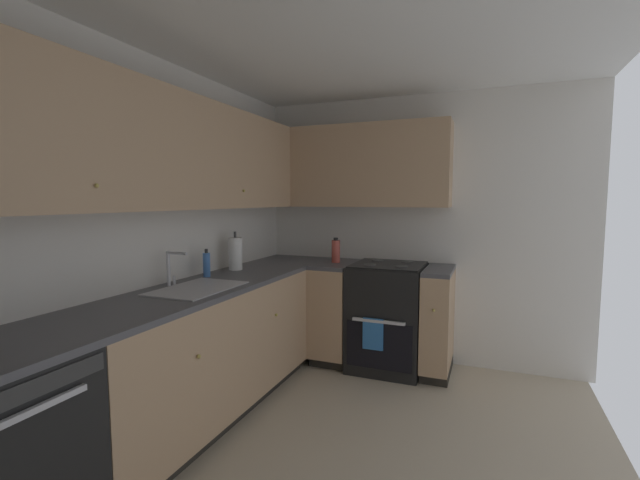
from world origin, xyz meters
The scene contains 14 objects.
wall_back centered at (0.00, 1.45, 1.21)m, with size 4.19×0.05×2.42m, color silver.
wall_right centered at (2.07, 0.00, 1.21)m, with size 0.05×2.96×2.42m, color silver.
lower_cabinets_back centered at (0.41, 1.13, 0.45)m, with size 2.06×0.62×0.88m.
countertop_back centered at (0.41, 1.13, 0.90)m, with size 3.27×0.60×0.04m, color #4C4C51.
lower_cabinets_right centered at (1.75, 0.29, 0.45)m, with size 0.62×1.19×0.88m.
countertop_right centered at (1.74, 0.29, 0.90)m, with size 0.60×1.19×0.03m.
oven_range centered at (1.76, 0.18, 0.47)m, with size 0.68×0.62×1.07m.
upper_cabinets_back centered at (0.25, 1.27, 1.79)m, with size 2.95×0.34×0.73m.
upper_cabinets_right centered at (1.88, 0.56, 1.79)m, with size 0.32×1.74×0.73m.
sink centered at (0.32, 1.10, 0.88)m, with size 0.60×0.40×0.10m.
faucet centered at (0.33, 1.31, 1.06)m, with size 0.07×0.16×0.23m.
soap_bottle centered at (0.70, 1.31, 1.01)m, with size 0.05×0.05×0.21m.
paper_towel_roll centered at (1.06, 1.29, 1.05)m, with size 0.11×0.11×0.32m.
oil_bottle centered at (1.74, 0.66, 1.02)m, with size 0.08×0.08×0.23m.
Camera 1 is at (-1.89, -0.64, 1.49)m, focal length 23.96 mm.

